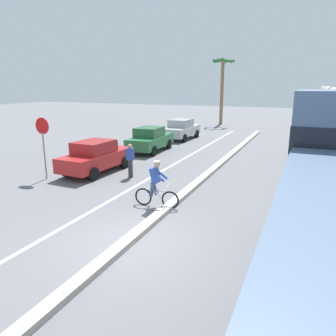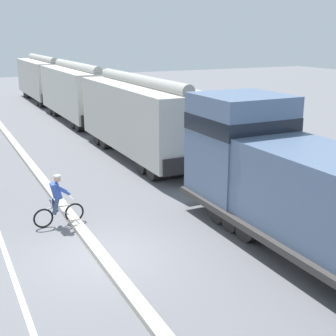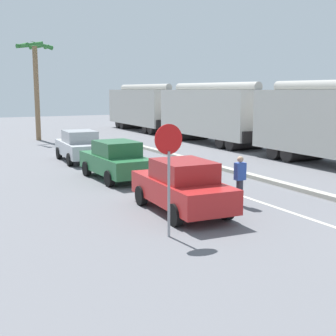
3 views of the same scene
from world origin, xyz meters
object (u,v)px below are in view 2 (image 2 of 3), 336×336
object	(u,v)px
locomotive	(313,195)
hopper_car_trailing	(43,79)
cyclist	(58,202)
hopper_car_lead	(141,117)
hopper_car_middle	(78,92)

from	to	relation	value
locomotive	hopper_car_trailing	size ratio (longest dim) A/B	1.10
locomotive	cyclist	xyz separation A→B (m)	(-5.91, 5.32, -0.98)
hopper_car_lead	cyclist	xyz separation A→B (m)	(-5.91, -6.84, -1.26)
hopper_car_trailing	hopper_car_lead	bearing A→B (deg)	-90.00
locomotive	cyclist	bearing A→B (deg)	138.03
locomotive	hopper_car_lead	distance (m)	12.16
hopper_car_trailing	cyclist	bearing A→B (deg)	-101.14
hopper_car_lead	hopper_car_trailing	world-z (taller)	same
locomotive	cyclist	size ratio (longest dim) A/B	6.77
hopper_car_lead	hopper_car_trailing	xyz separation A→B (m)	(0.00, 23.20, 0.00)
hopper_car_trailing	locomotive	bearing A→B (deg)	-90.00
hopper_car_trailing	cyclist	xyz separation A→B (m)	(-5.91, -30.04, -1.26)
hopper_car_lead	hopper_car_middle	bearing A→B (deg)	90.00
locomotive	hopper_car_middle	world-z (taller)	locomotive
hopper_car_trailing	cyclist	distance (m)	30.64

